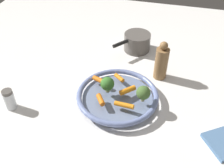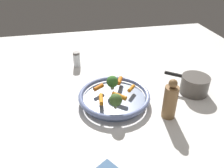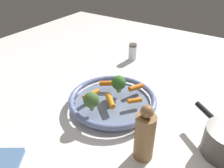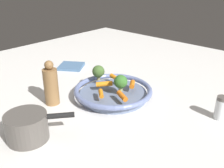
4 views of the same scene
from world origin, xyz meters
TOP-DOWN VIEW (x-y plane):
  - ground_plane at (0.00, 0.00)m, footprint 1.82×1.82m
  - serving_bowl at (0.00, 0.00)m, footprint 0.30×0.30m
  - baby_carrot_center at (-0.01, 0.08)m, footprint 0.05×0.04m
  - baby_carrot_back at (0.03, 0.01)m, footprint 0.06×0.06m
  - baby_carrot_left at (-0.05, -0.06)m, footprint 0.04×0.05m
  - baby_carrot_near_rim at (0.04, -0.06)m, footprint 0.07×0.03m
  - baby_carrot_right at (-0.08, 0.04)m, footprint 0.06×0.04m
  - broccoli_floret_small at (-0.04, 0.00)m, footprint 0.05×0.05m
  - broccoli_floret_edge at (0.09, -0.02)m, footprint 0.05×0.05m
  - salt_shaker at (-0.36, -0.13)m, footprint 0.04×0.04m
  - pepper_mill at (0.13, 0.18)m, footprint 0.05×0.05m
  - saucepan at (0.00, 0.36)m, footprint 0.15×0.17m
  - dish_towel at (0.38, -0.10)m, footprint 0.16×0.15m

SIDE VIEW (x-z plane):
  - ground_plane at x=0.00m, z-range 0.00..0.00m
  - dish_towel at x=0.38m, z-range 0.00..0.01m
  - serving_bowl at x=0.00m, z-range 0.00..0.04m
  - salt_shaker at x=-0.36m, z-range 0.00..0.08m
  - saucepan at x=0.00m, z-range 0.00..0.08m
  - baby_carrot_center at x=-0.01m, z-range 0.04..0.06m
  - baby_carrot_near_rim at x=0.04m, z-range 0.04..0.06m
  - baby_carrot_right at x=-0.08m, z-range 0.04..0.06m
  - baby_carrot_left at x=-0.05m, z-range 0.04..0.06m
  - baby_carrot_back at x=0.03m, z-range 0.04..0.06m
  - pepper_mill at x=0.13m, z-range -0.01..0.16m
  - broccoli_floret_small at x=-0.04m, z-range 0.05..0.11m
  - broccoli_floret_edge at x=0.09m, z-range 0.05..0.11m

